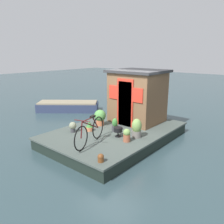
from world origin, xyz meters
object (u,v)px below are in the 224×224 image
object	(u,v)px
potted_plant_mint	(100,117)
potted_plant_thyme	(137,128)
potted_plant_basil	(115,125)
charcoal_grill	(118,130)
dinghy_boat	(68,106)
potted_plant_ivy	(89,126)
potted_plant_rosemary	(127,135)
mooring_bollard	(101,158)
bicycle	(90,131)
potted_plant_lavender	(73,126)
houseboat_cabin	(138,96)

from	to	relation	value
potted_plant_mint	potted_plant_thyme	bearing A→B (deg)	-95.71
potted_plant_thyme	potted_plant_basil	size ratio (longest dim) A/B	1.35
potted_plant_basil	charcoal_grill	bearing A→B (deg)	-130.42
charcoal_grill	dinghy_boat	size ratio (longest dim) A/B	0.10
potted_plant_ivy	potted_plant_rosemary	world-z (taller)	potted_plant_rosemary
potted_plant_rosemary	dinghy_boat	bearing A→B (deg)	67.81
potted_plant_ivy	mooring_bollard	xyz separation A→B (m)	(-1.52, -1.95, -0.05)
potted_plant_rosemary	mooring_bollard	bearing A→B (deg)	-168.63
potted_plant_basil	dinghy_boat	size ratio (longest dim) A/B	0.15
bicycle	dinghy_boat	distance (m)	5.98
mooring_bollard	potted_plant_lavender	bearing A→B (deg)	65.75
potted_plant_basil	mooring_bollard	world-z (taller)	potted_plant_basil
houseboat_cabin	potted_plant_ivy	distance (m)	2.36
potted_plant_lavender	potted_plant_rosemary	world-z (taller)	potted_plant_rosemary
potted_plant_basil	potted_plant_mint	bearing A→B (deg)	79.70
potted_plant_thyme	charcoal_grill	world-z (taller)	potted_plant_thyme
potted_plant_ivy	potted_plant_basil	xyz separation A→B (m)	(0.55, -0.73, 0.06)
potted_plant_mint	dinghy_boat	size ratio (longest dim) A/B	0.19
bicycle	charcoal_grill	bearing A→B (deg)	-14.75
charcoal_grill	potted_plant_thyme	bearing A→B (deg)	-55.95
houseboat_cabin	dinghy_boat	xyz separation A→B (m)	(0.28, 4.75, -1.20)
houseboat_cabin	potted_plant_rosemary	size ratio (longest dim) A/B	4.95
potted_plant_thyme	potted_plant_lavender	bearing A→B (deg)	116.72
potted_plant_mint	potted_plant_rosemary	size ratio (longest dim) A/B	1.46
potted_plant_ivy	potted_plant_mint	size ratio (longest dim) A/B	0.57
potted_plant_lavender	potted_plant_basil	xyz separation A→B (m)	(1.04, -1.07, 0.02)
bicycle	mooring_bollard	distance (m)	1.29
potted_plant_ivy	dinghy_boat	bearing A→B (deg)	60.02
potted_plant_lavender	potted_plant_rosemary	bearing A→B (deg)	-75.49
potted_plant_thyme	potted_plant_mint	bearing A→B (deg)	84.29
potted_plant_thyme	potted_plant_mint	world-z (taller)	potted_plant_thyme
potted_plant_ivy	mooring_bollard	size ratio (longest dim) A/B	1.54
houseboat_cabin	potted_plant_ivy	xyz separation A→B (m)	(-2.10, 0.64, -0.88)
potted_plant_lavender	charcoal_grill	distance (m)	1.65
potted_plant_thyme	potted_plant_basil	world-z (taller)	potted_plant_thyme
potted_plant_rosemary	dinghy_boat	size ratio (longest dim) A/B	0.13
potted_plant_thyme	potted_plant_ivy	bearing A→B (deg)	107.56
potted_plant_ivy	potted_plant_mint	bearing A→B (deg)	11.10
potted_plant_thyme	bicycle	bearing A→B (deg)	150.39
potted_plant_ivy	dinghy_boat	size ratio (longest dim) A/B	0.11
houseboat_cabin	potted_plant_basil	bearing A→B (deg)	-176.49
potted_plant_lavender	potted_plant_mint	distance (m)	1.22
potted_plant_basil	mooring_bollard	xyz separation A→B (m)	(-2.07, -1.22, -0.11)
houseboat_cabin	mooring_bollard	bearing A→B (deg)	-160.02
potted_plant_rosemary	charcoal_grill	xyz separation A→B (m)	(0.16, 0.48, 0.02)
bicycle	dinghy_boat	bearing A→B (deg)	57.26
potted_plant_basil	charcoal_grill	size ratio (longest dim) A/B	1.46
houseboat_cabin	charcoal_grill	size ratio (longest dim) A/B	6.38
potted_plant_rosemary	potted_plant_basil	bearing A→B (deg)	60.07
dinghy_boat	potted_plant_mint	bearing A→B (deg)	-112.73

